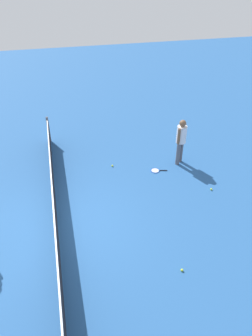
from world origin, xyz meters
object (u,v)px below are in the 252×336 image
Objects in this scene: tennis_racket_near_player at (156,170)px; tennis_ball_baseline at (211,189)px; player_near_side at (181,138)px; tennis_ball_near_player at (182,270)px; tennis_ball_midcourt at (112,166)px.

tennis_ball_baseline reaches higher than tennis_racket_near_player.
player_near_side is 2.06m from tennis_ball_baseline.
player_near_side reaches higher than tennis_racket_near_player.
tennis_racket_near_player is 9.19× the size of tennis_ball_near_player.
tennis_racket_near_player is 2.02m from tennis_ball_baseline.
tennis_ball_midcourt is 1.00× the size of tennis_ball_baseline.
player_near_side is at bearing 14.20° from tennis_ball_baseline.
tennis_ball_baseline is at bearing -165.80° from player_near_side.
player_near_side reaches higher than tennis_ball_near_player.
tennis_ball_near_player is 4.84m from tennis_ball_midcourt.
tennis_racket_near_player is at bearing 107.98° from player_near_side.
tennis_ball_baseline is (-1.45, -1.41, 0.02)m from tennis_racket_near_player.
tennis_ball_near_player is at bearing 170.74° from tennis_racket_near_player.
tennis_racket_near_player is at bearing -9.26° from tennis_ball_near_player.
tennis_racket_near_player is at bearing 44.18° from tennis_ball_baseline.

